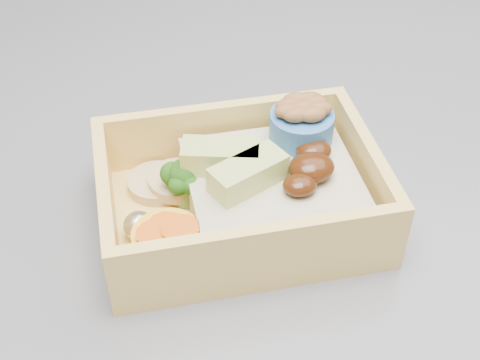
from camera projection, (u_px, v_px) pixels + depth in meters
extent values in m
cube|color=#3C3C41|center=(64.00, 141.00, 0.60)|extent=(1.24, 0.84, 0.04)
cube|color=#EDC361|center=(240.00, 214.00, 0.49)|extent=(0.20, 0.15, 0.01)
cube|color=#EDC361|center=(222.00, 130.00, 0.52)|extent=(0.20, 0.01, 0.05)
cube|color=#EDC361|center=(262.00, 254.00, 0.43)|extent=(0.20, 0.01, 0.05)
cube|color=#EDC361|center=(365.00, 168.00, 0.49)|extent=(0.01, 0.12, 0.05)
cube|color=#EDC361|center=(107.00, 205.00, 0.46)|extent=(0.01, 0.12, 0.05)
cube|color=gray|center=(272.00, 190.00, 0.48)|extent=(0.12, 0.11, 0.03)
ellipsoid|color=#361808|center=(311.00, 168.00, 0.47)|extent=(0.03, 0.03, 0.02)
ellipsoid|color=#361808|center=(314.00, 151.00, 0.48)|extent=(0.03, 0.02, 0.01)
ellipsoid|color=#361808|center=(300.00, 185.00, 0.46)|extent=(0.02, 0.02, 0.01)
cube|color=#B7CC6A|center=(248.00, 174.00, 0.46)|extent=(0.06, 0.05, 0.02)
cube|color=#B7CC6A|center=(220.00, 157.00, 0.47)|extent=(0.06, 0.04, 0.02)
cylinder|color=#649952|center=(185.00, 195.00, 0.49)|extent=(0.01, 0.01, 0.02)
sphere|color=#215713|center=(183.00, 175.00, 0.48)|extent=(0.02, 0.02, 0.02)
sphere|color=#215713|center=(194.00, 171.00, 0.48)|extent=(0.02, 0.02, 0.02)
sphere|color=#215713|center=(172.00, 174.00, 0.48)|extent=(0.02, 0.02, 0.02)
sphere|color=#215713|center=(190.00, 184.00, 0.47)|extent=(0.02, 0.02, 0.02)
sphere|color=#215713|center=(179.00, 185.00, 0.47)|extent=(0.02, 0.02, 0.02)
sphere|color=#215713|center=(182.00, 169.00, 0.49)|extent=(0.02, 0.02, 0.02)
cylinder|color=yellow|center=(168.00, 244.00, 0.45)|extent=(0.05, 0.05, 0.02)
cylinder|color=#DB5B12|center=(166.00, 227.00, 0.44)|extent=(0.03, 0.03, 0.00)
cylinder|color=#DB5B12|center=(156.00, 235.00, 0.44)|extent=(0.03, 0.03, 0.00)
cylinder|color=#DB5B12|center=(180.00, 230.00, 0.44)|extent=(0.03, 0.03, 0.00)
cylinder|color=tan|center=(157.00, 183.00, 0.51)|extent=(0.04, 0.04, 0.01)
cylinder|color=tan|center=(177.00, 181.00, 0.50)|extent=(0.04, 0.04, 0.01)
ellipsoid|color=silver|center=(200.00, 164.00, 0.51)|extent=(0.02, 0.02, 0.02)
ellipsoid|color=silver|center=(139.00, 226.00, 0.46)|extent=(0.02, 0.02, 0.02)
cylinder|color=#336CB0|center=(301.00, 126.00, 0.50)|extent=(0.05, 0.05, 0.02)
ellipsoid|color=brown|center=(303.00, 108.00, 0.49)|extent=(0.02, 0.01, 0.01)
ellipsoid|color=brown|center=(314.00, 103.00, 0.49)|extent=(0.02, 0.01, 0.01)
ellipsoid|color=brown|center=(289.00, 105.00, 0.49)|extent=(0.02, 0.01, 0.01)
ellipsoid|color=brown|center=(312.00, 114.00, 0.48)|extent=(0.02, 0.01, 0.01)
ellipsoid|color=brown|center=(297.00, 115.00, 0.48)|extent=(0.02, 0.01, 0.01)
ellipsoid|color=brown|center=(318.00, 109.00, 0.49)|extent=(0.02, 0.01, 0.01)
ellipsoid|color=brown|center=(296.00, 100.00, 0.49)|extent=(0.02, 0.01, 0.01)
ellipsoid|color=brown|center=(309.00, 99.00, 0.50)|extent=(0.02, 0.01, 0.01)
ellipsoid|color=brown|center=(289.00, 111.00, 0.48)|extent=(0.02, 0.01, 0.01)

